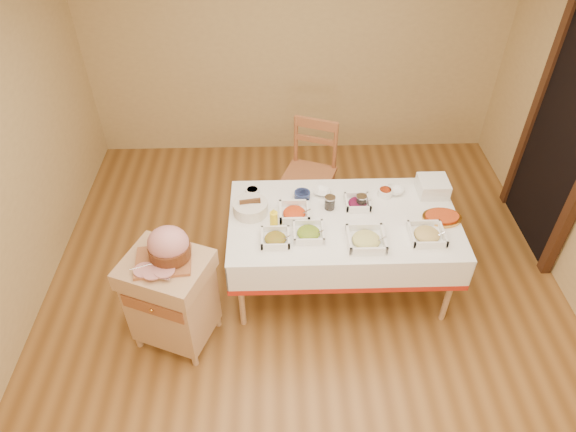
# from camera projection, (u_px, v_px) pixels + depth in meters

# --- Properties ---
(room_shell) EXTENTS (5.00, 5.00, 5.00)m
(room_shell) POSITION_uv_depth(u_px,v_px,m) (310.00, 188.00, 3.47)
(room_shell) COLOR brown
(room_shell) RESTS_ON ground
(doorway) EXTENTS (0.09, 1.10, 2.20)m
(doorway) POSITION_uv_depth(u_px,v_px,m) (564.00, 135.00, 4.33)
(doorway) COLOR black
(doorway) RESTS_ON ground
(dining_table) EXTENTS (1.82, 1.02, 0.76)m
(dining_table) POSITION_uv_depth(u_px,v_px,m) (342.00, 233.00, 4.17)
(dining_table) COLOR tan
(dining_table) RESTS_ON ground
(butcher_cart) EXTENTS (0.73, 0.68, 0.84)m
(butcher_cart) POSITION_uv_depth(u_px,v_px,m) (171.00, 296.00, 3.82)
(butcher_cart) COLOR tan
(butcher_cart) RESTS_ON ground
(dining_chair) EXTENTS (0.58, 0.57, 1.02)m
(dining_chair) POSITION_uv_depth(u_px,v_px,m) (310.00, 172.00, 4.93)
(dining_chair) COLOR #995832
(dining_chair) RESTS_ON ground
(ham_on_board) EXTENTS (0.41, 0.39, 0.27)m
(ham_on_board) POSITION_uv_depth(u_px,v_px,m) (168.00, 247.00, 3.54)
(ham_on_board) COLOR #995832
(ham_on_board) RESTS_ON butcher_cart
(serving_dish_a) EXTENTS (0.22, 0.22, 0.09)m
(serving_dish_a) POSITION_uv_depth(u_px,v_px,m) (275.00, 238.00, 3.84)
(serving_dish_a) COLOR white
(serving_dish_a) RESTS_ON dining_table
(serving_dish_b) EXTENTS (0.23, 0.23, 0.09)m
(serving_dish_b) POSITION_uv_depth(u_px,v_px,m) (309.00, 233.00, 3.89)
(serving_dish_b) COLOR white
(serving_dish_b) RESTS_ON dining_table
(serving_dish_c) EXTENTS (0.28, 0.28, 0.11)m
(serving_dish_c) POSITION_uv_depth(u_px,v_px,m) (366.00, 240.00, 3.82)
(serving_dish_c) COLOR white
(serving_dish_c) RESTS_ON dining_table
(serving_dish_d) EXTENTS (0.26, 0.26, 0.10)m
(serving_dish_d) POSITION_uv_depth(u_px,v_px,m) (427.00, 234.00, 3.87)
(serving_dish_d) COLOR white
(serving_dish_d) RESTS_ON dining_table
(serving_dish_e) EXTENTS (0.25, 0.24, 0.11)m
(serving_dish_e) POSITION_uv_depth(u_px,v_px,m) (294.00, 213.00, 4.06)
(serving_dish_e) COLOR white
(serving_dish_e) RESTS_ON dining_table
(serving_dish_f) EXTENTS (0.21, 0.20, 0.10)m
(serving_dish_f) POSITION_uv_depth(u_px,v_px,m) (357.00, 203.00, 4.16)
(serving_dish_f) COLOR white
(serving_dish_f) RESTS_ON dining_table
(small_bowl_left) EXTENTS (0.11, 0.11, 0.05)m
(small_bowl_left) POSITION_uv_depth(u_px,v_px,m) (252.00, 191.00, 4.27)
(small_bowl_left) COLOR white
(small_bowl_left) RESTS_ON dining_table
(small_bowl_mid) EXTENTS (0.13, 0.13, 0.06)m
(small_bowl_mid) POSITION_uv_depth(u_px,v_px,m) (302.00, 195.00, 4.23)
(small_bowl_mid) COLOR navy
(small_bowl_mid) RESTS_ON dining_table
(small_bowl_right) EXTENTS (0.12, 0.12, 0.06)m
(small_bowl_right) POSITION_uv_depth(u_px,v_px,m) (385.00, 192.00, 4.26)
(small_bowl_right) COLOR white
(small_bowl_right) RESTS_ON dining_table
(bowl_white_imported) EXTENTS (0.18, 0.18, 0.03)m
(bowl_white_imported) POSITION_uv_depth(u_px,v_px,m) (322.00, 192.00, 4.28)
(bowl_white_imported) COLOR white
(bowl_white_imported) RESTS_ON dining_table
(bowl_small_imported) EXTENTS (0.15, 0.15, 0.05)m
(bowl_small_imported) POSITION_uv_depth(u_px,v_px,m) (395.00, 190.00, 4.29)
(bowl_small_imported) COLOR white
(bowl_small_imported) RESTS_ON dining_table
(preserve_jar_left) EXTENTS (0.09, 0.09, 0.11)m
(preserve_jar_left) POSITION_uv_depth(u_px,v_px,m) (330.00, 203.00, 4.12)
(preserve_jar_left) COLOR silver
(preserve_jar_left) RESTS_ON dining_table
(preserve_jar_right) EXTENTS (0.09, 0.09, 0.11)m
(preserve_jar_right) POSITION_uv_depth(u_px,v_px,m) (361.00, 202.00, 4.14)
(preserve_jar_right) COLOR silver
(preserve_jar_right) RESTS_ON dining_table
(mustard_bottle) EXTENTS (0.06, 0.06, 0.19)m
(mustard_bottle) POSITION_uv_depth(u_px,v_px,m) (274.00, 219.00, 3.92)
(mustard_bottle) COLOR yellow
(mustard_bottle) RESTS_ON dining_table
(bread_basket) EXTENTS (0.28, 0.28, 0.12)m
(bread_basket) POSITION_uv_depth(u_px,v_px,m) (250.00, 208.00, 4.08)
(bread_basket) COLOR silver
(bread_basket) RESTS_ON dining_table
(plate_stack) EXTENTS (0.24, 0.24, 0.13)m
(plate_stack) POSITION_uv_depth(u_px,v_px,m) (433.00, 187.00, 4.26)
(plate_stack) COLOR white
(plate_stack) RESTS_ON dining_table
(brass_platter) EXTENTS (0.31, 0.22, 0.04)m
(brass_platter) POSITION_uv_depth(u_px,v_px,m) (442.00, 217.00, 4.04)
(brass_platter) COLOR gold
(brass_platter) RESTS_ON dining_table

